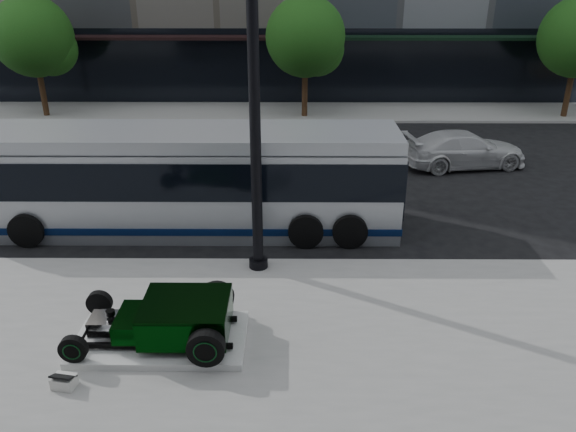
{
  "coord_description": "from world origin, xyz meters",
  "views": [
    {
      "loc": [
        0.36,
        -14.79,
        7.12
      ],
      "look_at": [
        0.27,
        -1.69,
        1.2
      ],
      "focal_mm": 35.0,
      "sensor_mm": 36.0,
      "label": 1
    }
  ],
  "objects_px": {
    "hot_rod": "(176,318)",
    "white_sedan": "(464,149)",
    "lamppost": "(255,113)",
    "transit_bus": "(187,179)"
  },
  "relations": [
    {
      "from": "lamppost",
      "to": "white_sedan",
      "type": "xyz_separation_m",
      "value": [
        7.38,
        8.07,
        -3.39
      ]
    },
    {
      "from": "lamppost",
      "to": "white_sedan",
      "type": "bearing_deg",
      "value": 47.55
    },
    {
      "from": "hot_rod",
      "to": "lamppost",
      "type": "distance_m",
      "value": 4.81
    },
    {
      "from": "hot_rod",
      "to": "white_sedan",
      "type": "relative_size",
      "value": 0.69
    },
    {
      "from": "hot_rod",
      "to": "transit_bus",
      "type": "distance_m",
      "value": 5.83
    },
    {
      "from": "lamppost",
      "to": "transit_bus",
      "type": "height_order",
      "value": "lamppost"
    },
    {
      "from": "lamppost",
      "to": "transit_bus",
      "type": "distance_m",
      "value": 4.27
    },
    {
      "from": "lamppost",
      "to": "transit_bus",
      "type": "bearing_deg",
      "value": 129.53
    },
    {
      "from": "hot_rod",
      "to": "transit_bus",
      "type": "bearing_deg",
      "value": 97.01
    },
    {
      "from": "hot_rod",
      "to": "lamppost",
      "type": "height_order",
      "value": "lamppost"
    }
  ]
}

